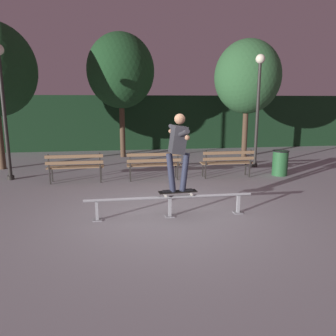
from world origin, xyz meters
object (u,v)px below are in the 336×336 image
(grind_rail, at_px, (170,201))
(skateboarder, at_px, (178,146))
(park_bench_leftmost, at_px, (75,165))
(lamp_post_right, at_px, (258,97))
(park_bench_right_center, at_px, (227,161))
(tree_far_right, at_px, (247,77))
(lamp_post_left, at_px, (3,96))
(park_bench_left_center, at_px, (154,163))
(tree_behind_benches, at_px, (121,71))
(skateboard, at_px, (178,192))
(trash_can, at_px, (280,162))

(grind_rail, xyz_separation_m, skateboarder, (0.16, 0.00, 1.12))
(park_bench_leftmost, distance_m, lamp_post_right, 6.57)
(park_bench_right_center, xyz_separation_m, lamp_post_right, (1.55, 1.50, 1.94))
(tree_far_right, distance_m, lamp_post_left, 9.10)
(park_bench_left_center, bearing_deg, tree_behind_benches, 101.16)
(park_bench_right_center, bearing_deg, lamp_post_left, 173.82)
(skateboard, distance_m, park_bench_leftmost, 3.99)
(park_bench_leftmost, bearing_deg, trash_can, 0.76)
(park_bench_left_center, bearing_deg, skateboarder, -87.12)
(tree_far_right, relative_size, lamp_post_right, 1.23)
(skateboarder, height_order, lamp_post_right, lamp_post_right)
(park_bench_right_center, height_order, tree_far_right, tree_far_right)
(park_bench_leftmost, xyz_separation_m, tree_far_right, (6.55, 3.70, 2.77))
(park_bench_left_center, xyz_separation_m, lamp_post_left, (-4.28, 0.71, 1.94))
(park_bench_left_center, distance_m, lamp_post_left, 4.76)
(grind_rail, relative_size, park_bench_leftmost, 2.14)
(park_bench_left_center, distance_m, tree_behind_benches, 5.40)
(lamp_post_left, bearing_deg, park_bench_left_center, -9.41)
(lamp_post_left, bearing_deg, tree_behind_benches, 47.29)
(tree_far_right, bearing_deg, park_bench_leftmost, -150.52)
(tree_far_right, bearing_deg, trash_can, -93.51)
(park_bench_leftmost, height_order, tree_far_right, tree_far_right)
(grind_rail, bearing_deg, park_bench_leftmost, 125.58)
(park_bench_right_center, bearing_deg, trash_can, 2.67)
(park_bench_right_center, bearing_deg, skateboarder, -123.71)
(tree_behind_benches, bearing_deg, trash_can, -41.27)
(lamp_post_left, distance_m, trash_can, 8.61)
(park_bench_left_center, height_order, tree_behind_benches, tree_behind_benches)
(grind_rail, relative_size, lamp_post_right, 0.88)
(tree_behind_benches, distance_m, lamp_post_right, 5.62)
(skateboarder, relative_size, tree_behind_benches, 0.31)
(grind_rail, distance_m, skateboard, 0.24)
(skateboard, distance_m, skateboarder, 0.94)
(tree_far_right, xyz_separation_m, lamp_post_right, (-0.45, -2.20, -0.82))
(skateboarder, relative_size, park_bench_left_center, 0.97)
(skateboard, height_order, park_bench_right_center, park_bench_right_center)
(grind_rail, xyz_separation_m, tree_far_right, (4.28, 6.86, 2.97))
(park_bench_left_center, relative_size, tree_behind_benches, 0.32)
(tree_far_right, distance_m, tree_behind_benches, 5.20)
(grind_rail, bearing_deg, lamp_post_left, 137.82)
(park_bench_leftmost, xyz_separation_m, lamp_post_right, (6.09, 1.50, 1.94))
(skateboarder, xyz_separation_m, lamp_post_left, (-4.44, 3.87, 1.03))
(tree_far_right, xyz_separation_m, trash_can, (-0.22, -3.62, -2.89))
(grind_rail, xyz_separation_m, tree_behind_benches, (-0.86, 7.57, 3.20))
(lamp_post_right, distance_m, lamp_post_left, 8.14)
(tree_far_right, height_order, tree_behind_benches, tree_behind_benches)
(park_bench_leftmost, xyz_separation_m, park_bench_right_center, (4.54, 0.00, 0.00))
(skateboarder, bearing_deg, lamp_post_left, 138.90)
(skateboard, bearing_deg, park_bench_right_center, 56.26)
(park_bench_leftmost, height_order, lamp_post_right, lamp_post_right)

